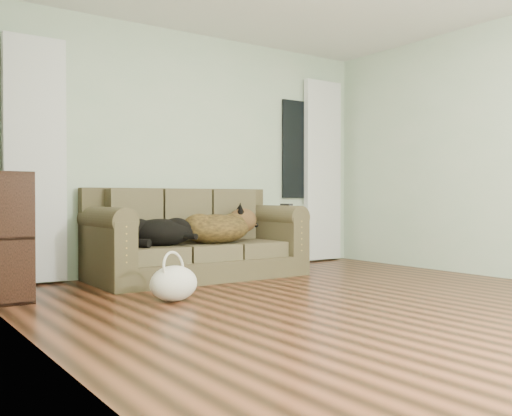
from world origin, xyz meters
TOP-DOWN VIEW (x-y plane):
  - floor at (0.00, 0.00)m, footprint 5.00×5.00m
  - wall_back at (0.00, 2.50)m, footprint 4.50×0.04m
  - wall_left at (-2.25, 0.00)m, footprint 0.04×5.00m
  - curtain_left at (-1.70, 2.42)m, footprint 0.55×0.08m
  - curtain_right at (1.80, 2.42)m, footprint 0.55×0.08m
  - window_pane at (1.45, 2.47)m, footprint 0.50×0.03m
  - sofa at (-0.25, 1.97)m, footprint 2.11×0.91m
  - dog_black_lab at (-0.73, 1.92)m, footprint 0.76×0.70m
  - dog_shepherd at (-0.07, 1.87)m, footprint 0.81×0.64m
  - tv_remote at (0.73, 1.80)m, footprint 0.07×0.19m
  - tote_bag at (-1.04, 0.94)m, footprint 0.42×0.34m
  - bookshelf at (-2.09, 1.84)m, footprint 0.33×0.81m

SIDE VIEW (x-z plane):
  - floor at x=0.00m, z-range 0.00..0.00m
  - tote_bag at x=-1.04m, z-range 0.02..0.30m
  - sofa at x=-0.25m, z-range 0.02..0.88m
  - dog_black_lab at x=-0.73m, z-range 0.35..0.61m
  - dog_shepherd at x=-0.07m, z-range 0.33..0.65m
  - bookshelf at x=-2.09m, z-range 0.00..1.00m
  - tv_remote at x=0.73m, z-range 0.72..0.74m
  - curtain_left at x=-1.70m, z-range 0.02..2.27m
  - curtain_right at x=1.80m, z-range 0.02..2.27m
  - wall_back at x=0.00m, z-range 0.00..2.60m
  - wall_left at x=-2.25m, z-range 0.00..2.60m
  - window_pane at x=1.45m, z-range 0.80..2.00m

